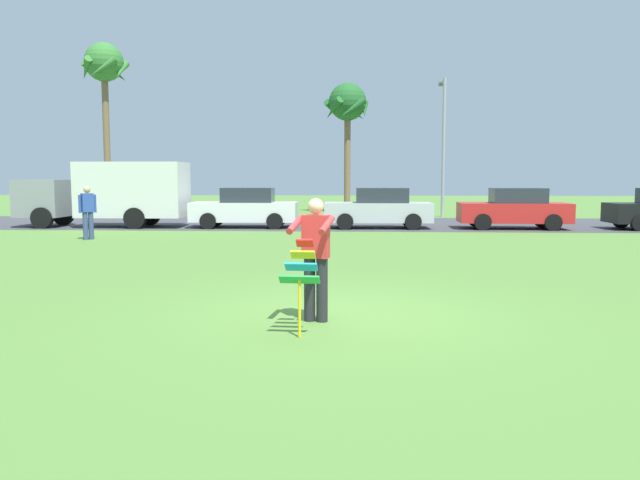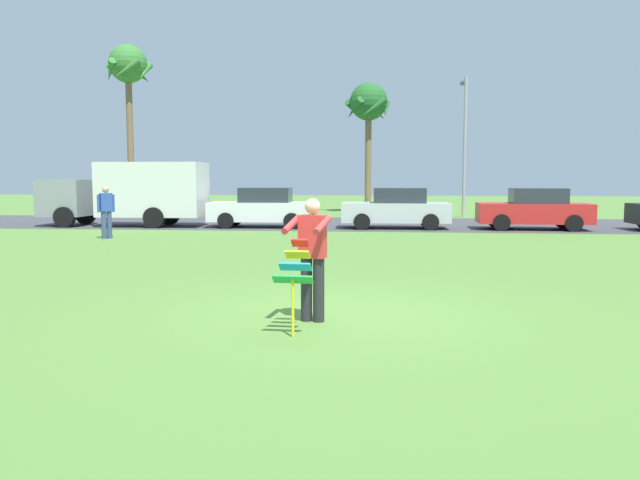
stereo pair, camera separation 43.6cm
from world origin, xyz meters
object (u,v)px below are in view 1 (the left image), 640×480
object	(u,v)px
kite_held	(301,271)
parked_truck_grey_van	(113,192)
palm_tree_left_near	(104,70)
streetlight_pole	(443,138)
person_walker_near	(88,211)
palm_tree_right_near	(348,107)
parked_car_white	(245,208)
parked_car_red	(514,209)
parked_car_silver	(379,209)
person_kite_flyer	(315,254)

from	to	relation	value
kite_held	parked_truck_grey_van	world-z (taller)	parked_truck_grey_van
parked_truck_grey_van	palm_tree_left_near	size ratio (longest dim) A/B	0.72
streetlight_pole	person_walker_near	size ratio (longest dim) A/B	4.05
palm_tree_right_near	streetlight_pole	world-z (taller)	palm_tree_right_near
parked_car_white	palm_tree_left_near	world-z (taller)	palm_tree_left_near
person_walker_near	palm_tree_left_near	bearing A→B (deg)	109.63
parked_truck_grey_van	parked_car_white	distance (m)	5.43
parked_truck_grey_van	parked_car_red	bearing A→B (deg)	-0.00
parked_car_red	palm_tree_left_near	size ratio (longest dim) A/B	0.46
parked_car_red	palm_tree_right_near	world-z (taller)	palm_tree_right_near
kite_held	person_walker_near	xyz separation A→B (m)	(-8.00, 11.83, 0.10)
palm_tree_left_near	parked_car_white	bearing A→B (deg)	-44.78
parked_truck_grey_van	parked_car_white	size ratio (longest dim) A/B	1.58
kite_held	parked_car_silver	bearing A→B (deg)	84.67
kite_held	parked_car_red	xyz separation A→B (m)	(6.86, 16.88, -0.05)
person_kite_flyer	palm_tree_left_near	bearing A→B (deg)	117.51
parked_truck_grey_van	parked_car_white	bearing A→B (deg)	0.01
parked_truck_grey_van	person_walker_near	bearing A→B (deg)	-77.18
parked_car_red	person_walker_near	xyz separation A→B (m)	(-14.86, -5.05, 0.16)
kite_held	parked_car_red	distance (m)	18.22
parked_truck_grey_van	parked_car_silver	distance (m)	10.74
kite_held	person_kite_flyer	bearing A→B (deg)	79.57
person_kite_flyer	kite_held	size ratio (longest dim) A/B	1.43
kite_held	parked_car_white	world-z (taller)	parked_car_white
streetlight_pole	parked_car_red	bearing A→B (deg)	-76.79
parked_car_silver	parked_car_red	size ratio (longest dim) A/B	1.00
palm_tree_left_near	person_walker_near	bearing A→B (deg)	-70.37
person_kite_flyer	parked_car_red	size ratio (longest dim) A/B	0.41
parked_car_white	palm_tree_left_near	size ratio (longest dim) A/B	0.46
parked_car_red	parked_car_white	bearing A→B (deg)	179.99
person_walker_near	parked_car_red	bearing A→B (deg)	18.78
kite_held	parked_truck_grey_van	distance (m)	19.21
person_kite_flyer	parked_truck_grey_van	bearing A→B (deg)	119.89
kite_held	streetlight_pole	distance (m)	25.19
palm_tree_right_near	parked_car_silver	bearing A→B (deg)	-82.51
kite_held	palm_tree_left_near	bearing A→B (deg)	116.62
palm_tree_left_near	streetlight_pole	distance (m)	18.67
parked_car_silver	parked_car_red	world-z (taller)	same
palm_tree_right_near	person_walker_near	size ratio (longest dim) A/B	4.21
person_kite_flyer	kite_held	world-z (taller)	person_kite_flyer
kite_held	parked_car_silver	distance (m)	16.95
person_kite_flyer	streetlight_pole	world-z (taller)	streetlight_pole
streetlight_pole	person_walker_near	bearing A→B (deg)	-135.98
parked_car_red	palm_tree_right_near	bearing A→B (deg)	121.82
palm_tree_left_near	palm_tree_right_near	world-z (taller)	palm_tree_left_near
person_kite_flyer	palm_tree_left_near	xyz separation A→B (m)	(-13.25, 25.44, 6.89)
parked_car_white	parked_car_silver	size ratio (longest dim) A/B	1.00
person_kite_flyer	person_walker_near	world-z (taller)	same
person_kite_flyer	palm_tree_right_near	world-z (taller)	palm_tree_right_near
palm_tree_left_near	palm_tree_right_near	bearing A→B (deg)	6.53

